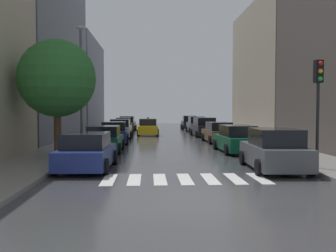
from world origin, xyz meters
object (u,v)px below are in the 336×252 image
parked_car_right_fourth (204,128)px  parked_car_left_fifth (124,126)px  parked_car_right_third (218,133)px  street_tree_left (57,79)px  parked_car_left_nearest (87,152)px  parked_car_right_sixth (189,123)px  traffic_light_right_corner (318,89)px  parked_car_right_fifth (196,125)px  pedestrian_foreground (57,125)px  parked_car_left_fourth (121,129)px  parked_car_right_nearest (274,151)px  parked_car_left_second (104,140)px  parked_car_left_sixth (127,124)px  parked_car_right_second (237,139)px  taxi_midroad (148,127)px  parked_car_left_third (114,133)px  lamp_post_left (81,78)px

parked_car_right_fourth → parked_car_left_fifth: bearing=55.0°
parked_car_right_third → street_tree_left: 13.75m
parked_car_left_nearest → parked_car_right_sixth: 32.49m
traffic_light_right_corner → parked_car_left_fifth: bearing=110.7°
parked_car_right_fifth → pedestrian_foreground: (-10.16, -20.55, 0.83)m
parked_car_left_fourth → parked_car_right_nearest: 19.69m
parked_car_right_third → pedestrian_foreground: bearing=125.7°
parked_car_left_nearest → parked_car_left_fourth: parked_car_left_fourth is taller
parked_car_left_second → parked_car_right_nearest: bearing=-131.2°
parked_car_right_fourth → parked_car_left_sixth: bearing=33.8°
parked_car_left_fifth → pedestrian_foreground: pedestrian_foreground is taller
parked_car_left_nearest → parked_car_right_third: size_ratio=0.94×
parked_car_left_nearest → parked_car_right_second: 9.69m
parked_car_right_fifth → taxi_midroad: taxi_midroad is taller
street_tree_left → traffic_light_right_corner: size_ratio=1.36×
parked_car_left_fourth → street_tree_left: bearing=172.5°
parked_car_left_fourth → parked_car_left_fifth: parked_car_left_fifth is taller
parked_car_left_third → lamp_post_left: 5.79m
parked_car_left_third → parked_car_right_third: size_ratio=0.95×
parked_car_right_nearest → parked_car_left_fifth: bearing=20.2°
taxi_midroad → lamp_post_left: lamp_post_left is taller
street_tree_left → traffic_light_right_corner: street_tree_left is taller
parked_car_left_fourth → parked_car_left_fifth: size_ratio=0.83×
parked_car_left_third → street_tree_left: bearing=164.9°
parked_car_left_fourth → pedestrian_foreground: size_ratio=1.90×
parked_car_left_nearest → parked_car_left_second: (-0.05, 6.43, 0.01)m
parked_car_right_nearest → parked_car_right_second: bearing=2.6°
parked_car_right_sixth → parked_car_right_fourth: bearing=-178.8°
parked_car_right_fifth → pedestrian_foreground: bearing=153.9°
parked_car_left_third → traffic_light_right_corner: traffic_light_right_corner is taller
parked_car_right_fourth → street_tree_left: street_tree_left is taller
parked_car_left_second → parked_car_left_third: parked_car_left_third is taller
parked_car_left_fifth → parked_car_right_fourth: size_ratio=1.05×
parked_car_left_nearest → parked_car_right_sixth: parked_car_right_sixth is taller
parked_car_right_nearest → lamp_post_left: (-9.42, 8.75, 3.70)m
parked_car_left_nearest → pedestrian_foreground: bearing=28.4°
taxi_midroad → parked_car_left_second: bearing=170.5°
parked_car_left_fourth → parked_car_right_fifth: (7.76, 7.58, 0.04)m
parked_car_right_third → parked_car_right_sixth: 19.18m
parked_car_left_fourth → parked_car_right_third: parked_car_left_fourth is taller
parked_car_right_fourth → pedestrian_foreground: pedestrian_foreground is taller
parked_car_left_fifth → parked_car_left_second: bearing=177.5°
street_tree_left → parked_car_right_sixth: bearing=70.9°
parked_car_left_fourth → parked_car_right_second: bearing=-146.2°
parked_car_left_fifth → lamp_post_left: (-1.59, -15.58, 3.72)m
parked_car_right_second → pedestrian_foreground: (-10.04, -1.24, 0.90)m
parked_car_left_fourth → pedestrian_foreground: pedestrian_foreground is taller
parked_car_right_second → taxi_midroad: size_ratio=1.03×
parked_car_left_nearest → parked_car_left_third: (-0.02, 12.31, 0.03)m
parked_car_right_second → pedestrian_foreground: 10.16m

